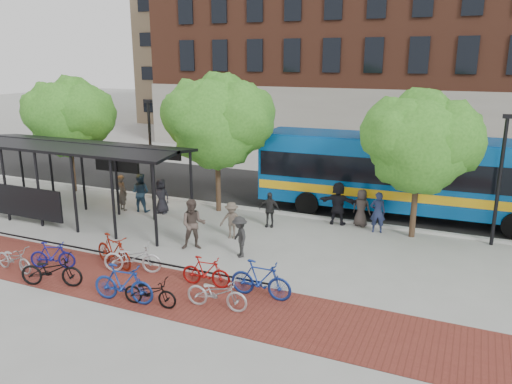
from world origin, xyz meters
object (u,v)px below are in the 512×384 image
at_px(bus_shelter, 74,155).
at_px(bus, 410,172).
at_px(bike_4, 52,270).
at_px(pedestrian_2, 140,192).
at_px(pedestrian_5, 338,203).
at_px(pedestrian_3, 232,220).
at_px(bike_7, 123,284).
at_px(pedestrian_0, 161,196).
at_px(pedestrian_1, 122,193).
at_px(pedestrian_7, 378,212).
at_px(pedestrian_8, 193,224).
at_px(tree_c, 422,139).
at_px(bike_5, 114,251).
at_px(bike_3, 52,255).
at_px(tree_b, 219,118).
at_px(lamp_post_left, 150,148).
at_px(pedestrian_4, 269,210).
at_px(bike_6, 132,257).
at_px(bike_2, 14,259).
at_px(bike_9, 206,272).
at_px(pedestrian_6, 361,208).
at_px(lamp_post_right, 500,177).
at_px(bike_11, 261,279).
at_px(bike_8, 150,292).
at_px(pedestrian_9, 240,237).
at_px(bike_10, 217,293).

height_order(bus_shelter, bus, bus).
height_order(bike_4, pedestrian_2, pedestrian_2).
bearing_deg(pedestrian_5, pedestrian_3, 41.26).
distance_m(bike_7, pedestrian_2, 9.37).
bearing_deg(pedestrian_0, pedestrian_1, -175.46).
distance_m(pedestrian_2, pedestrian_7, 11.04).
bearing_deg(pedestrian_8, pedestrian_2, 118.45).
height_order(tree_c, bike_5, tree_c).
distance_m(bus, pedestrian_5, 3.78).
height_order(bus_shelter, tree_c, tree_c).
relative_size(bus_shelter, bike_4, 5.19).
bearing_deg(pedestrian_3, bike_7, -108.57).
height_order(bike_3, pedestrian_3, pedestrian_3).
height_order(tree_b, pedestrian_7, tree_b).
height_order(lamp_post_left, bike_4, lamp_post_left).
bearing_deg(bike_3, pedestrian_4, -56.22).
relative_size(tree_b, pedestrian_8, 3.28).
xyz_separation_m(pedestrian_4, pedestrian_5, (2.64, 1.51, 0.19)).
bearing_deg(pedestrian_7, bike_6, 32.21).
height_order(bike_5, pedestrian_8, pedestrian_8).
bearing_deg(pedestrian_4, bike_2, -138.29).
height_order(bike_9, pedestrian_2, pedestrian_2).
bearing_deg(bike_3, bus_shelter, 13.15).
xyz_separation_m(bike_2, pedestrian_6, (9.89, 9.62, 0.37)).
bearing_deg(lamp_post_left, pedestrian_8, -43.00).
bearing_deg(bike_7, pedestrian_6, -32.65).
bearing_deg(lamp_post_right, bike_7, -136.47).
relative_size(lamp_post_left, bus, 0.37).
relative_size(bike_11, pedestrian_7, 1.14).
relative_size(pedestrian_3, pedestrian_4, 0.98).
relative_size(bus_shelter, pedestrian_8, 5.37).
bearing_deg(tree_b, lamp_post_left, 176.50).
bearing_deg(bike_3, tree_b, -34.75).
bearing_deg(pedestrian_4, lamp_post_right, -0.39).
xyz_separation_m(bike_9, pedestrian_8, (-2.04, 2.68, 0.49)).
bearing_deg(pedestrian_5, bike_8, 68.47).
xyz_separation_m(bike_6, pedestrian_7, (6.91, 7.49, 0.34)).
distance_m(pedestrian_6, pedestrian_8, 7.50).
relative_size(lamp_post_right, pedestrian_6, 3.11).
bearing_deg(pedestrian_4, bus_shelter, -172.67).
xyz_separation_m(bus, bike_6, (-7.77, -10.27, -1.59)).
xyz_separation_m(bike_4, pedestrian_9, (4.49, 4.65, 0.24)).
distance_m(bike_4, bike_8, 3.70).
bearing_deg(bike_9, bike_4, 108.48).
bearing_deg(bike_4, bus_shelter, 16.79).
xyz_separation_m(pedestrian_3, pedestrian_4, (0.86, 1.95, 0.01)).
bearing_deg(bike_8, bike_10, -77.08).
relative_size(pedestrian_2, pedestrian_5, 0.97).
bearing_deg(pedestrian_8, pedestrian_7, 10.17).
bearing_deg(bike_7, bike_8, -88.39).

